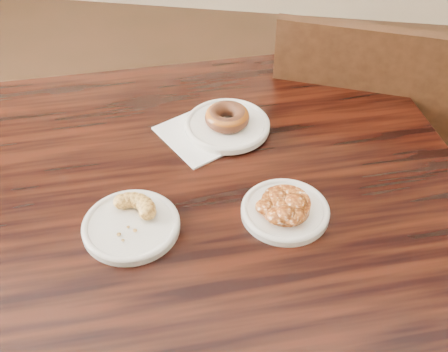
# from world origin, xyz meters

# --- Properties ---
(cafe_table) EXTENTS (1.21, 1.21, 0.75)m
(cafe_table) POSITION_xyz_m (0.13, 0.25, 0.38)
(cafe_table) COLOR black
(cafe_table) RESTS_ON floor
(chair_far) EXTENTS (0.55, 0.55, 0.90)m
(chair_far) POSITION_xyz_m (0.44, 0.87, 0.45)
(chair_far) COLOR black
(chair_far) RESTS_ON floor
(napkin) EXTENTS (0.23, 0.23, 0.00)m
(napkin) POSITION_xyz_m (0.07, 0.44, 0.75)
(napkin) COLOR white
(napkin) RESTS_ON cafe_table
(plate_donut) EXTENTS (0.18, 0.18, 0.01)m
(plate_donut) POSITION_xyz_m (0.11, 0.46, 0.76)
(plate_donut) COLOR white
(plate_donut) RESTS_ON napkin
(plate_cruller) EXTENTS (0.17, 0.17, 0.01)m
(plate_cruller) POSITION_xyz_m (-0.01, 0.16, 0.76)
(plate_cruller) COLOR silver
(plate_cruller) RESTS_ON cafe_table
(plate_fritter) EXTENTS (0.16, 0.16, 0.01)m
(plate_fritter) POSITION_xyz_m (0.25, 0.23, 0.76)
(plate_fritter) COLOR silver
(plate_fritter) RESTS_ON cafe_table
(glazed_donut) EXTENTS (0.09, 0.09, 0.03)m
(glazed_donut) POSITION_xyz_m (0.11, 0.46, 0.78)
(glazed_donut) COLOR brown
(glazed_donut) RESTS_ON plate_donut
(apple_fritter) EXTENTS (0.12, 0.12, 0.03)m
(apple_fritter) POSITION_xyz_m (0.25, 0.23, 0.78)
(apple_fritter) COLOR #461A07
(apple_fritter) RESTS_ON plate_fritter
(cruller_fragment) EXTENTS (0.10, 0.10, 0.03)m
(cruller_fragment) POSITION_xyz_m (-0.01, 0.16, 0.78)
(cruller_fragment) COLOR brown
(cruller_fragment) RESTS_ON plate_cruller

